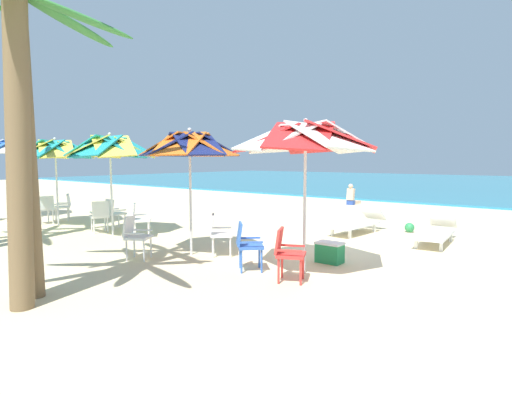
{
  "coord_description": "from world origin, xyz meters",
  "views": [
    {
      "loc": [
        4.0,
        -8.47,
        1.97
      ],
      "look_at": [
        -2.43,
        -0.34,
        1.0
      ],
      "focal_mm": 28.49,
      "sensor_mm": 36.0,
      "label": 1
    }
  ],
  "objects_px": {
    "beach_umbrella_0": "(305,139)",
    "plastic_chair_7": "(64,205)",
    "plastic_chair_2": "(218,232)",
    "beach_umbrella_4": "(7,148)",
    "beach_umbrella_3": "(55,150)",
    "plastic_chair_0": "(247,243)",
    "beach_umbrella_2": "(110,148)",
    "beachgoer_seated": "(352,198)",
    "sun_lounger_1": "(358,223)",
    "plastic_chair_1": "(287,251)",
    "beach_umbrella_1": "(190,146)",
    "palm_tree_0": "(16,41)",
    "plastic_chair_6": "(100,215)",
    "beach_ball": "(410,228)",
    "plastic_chair_5": "(139,218)",
    "sun_lounger_0": "(436,232)",
    "plastic_chair_3": "(135,234)",
    "palm_tree_1": "(14,98)",
    "plastic_chair_4": "(114,212)",
    "plastic_chair_10": "(23,204)",
    "plastic_chair_8": "(45,208)",
    "cooler_box": "(330,252)"
  },
  "relations": [
    {
      "from": "beach_umbrella_4",
      "to": "plastic_chair_3",
      "type": "bearing_deg",
      "value": -5.69
    },
    {
      "from": "beach_ball",
      "to": "beach_umbrella_0",
      "type": "bearing_deg",
      "value": -91.64
    },
    {
      "from": "plastic_chair_0",
      "to": "beachgoer_seated",
      "type": "relative_size",
      "value": 0.94
    },
    {
      "from": "plastic_chair_8",
      "to": "beach_ball",
      "type": "relative_size",
      "value": 3.37
    },
    {
      "from": "plastic_chair_2",
      "to": "beach_umbrella_4",
      "type": "xyz_separation_m",
      "value": [
        -9.39,
        -0.39,
        1.87
      ]
    },
    {
      "from": "plastic_chair_1",
      "to": "plastic_chair_6",
      "type": "xyz_separation_m",
      "value": [
        -6.41,
        0.51,
        0.0
      ]
    },
    {
      "from": "plastic_chair_10",
      "to": "cooler_box",
      "type": "xyz_separation_m",
      "value": [
        10.82,
        1.14,
        -0.3
      ]
    },
    {
      "from": "plastic_chair_10",
      "to": "plastic_chair_6",
      "type": "bearing_deg",
      "value": 1.99
    },
    {
      "from": "beach_umbrella_0",
      "to": "plastic_chair_2",
      "type": "bearing_deg",
      "value": -179.75
    },
    {
      "from": "plastic_chair_5",
      "to": "plastic_chair_6",
      "type": "xyz_separation_m",
      "value": [
        -1.36,
        -0.27,
        0.0
      ]
    },
    {
      "from": "plastic_chair_7",
      "to": "beach_umbrella_1",
      "type": "bearing_deg",
      "value": -6.1
    },
    {
      "from": "sun_lounger_0",
      "to": "plastic_chair_7",
      "type": "bearing_deg",
      "value": -160.93
    },
    {
      "from": "plastic_chair_0",
      "to": "beach_umbrella_2",
      "type": "bearing_deg",
      "value": 174.77
    },
    {
      "from": "plastic_chair_5",
      "to": "sun_lounger_1",
      "type": "bearing_deg",
      "value": 44.28
    },
    {
      "from": "beach_umbrella_3",
      "to": "plastic_chair_0",
      "type": "bearing_deg",
      "value": -2.64
    },
    {
      "from": "beach_umbrella_4",
      "to": "palm_tree_0",
      "type": "distance_m",
      "value": 9.64
    },
    {
      "from": "plastic_chair_10",
      "to": "beach_ball",
      "type": "height_order",
      "value": "plastic_chair_10"
    },
    {
      "from": "plastic_chair_2",
      "to": "beach_umbrella_1",
      "type": "bearing_deg",
      "value": -152.07
    },
    {
      "from": "beach_umbrella_0",
      "to": "palm_tree_0",
      "type": "distance_m",
      "value": 4.45
    },
    {
      "from": "beach_umbrella_3",
      "to": "plastic_chair_5",
      "type": "bearing_deg",
      "value": 5.59
    },
    {
      "from": "sun_lounger_0",
      "to": "palm_tree_0",
      "type": "height_order",
      "value": "palm_tree_0"
    },
    {
      "from": "plastic_chair_10",
      "to": "cooler_box",
      "type": "distance_m",
      "value": 10.88
    },
    {
      "from": "plastic_chair_2",
      "to": "sun_lounger_0",
      "type": "height_order",
      "value": "plastic_chair_2"
    },
    {
      "from": "beach_umbrella_1",
      "to": "sun_lounger_0",
      "type": "bearing_deg",
      "value": 49.74
    },
    {
      "from": "plastic_chair_2",
      "to": "sun_lounger_0",
      "type": "xyz_separation_m",
      "value": [
        3.16,
        4.07,
        -0.22
      ]
    },
    {
      "from": "beach_umbrella_0",
      "to": "plastic_chair_7",
      "type": "bearing_deg",
      "value": 177.28
    },
    {
      "from": "beach_umbrella_0",
      "to": "beach_umbrella_1",
      "type": "bearing_deg",
      "value": -173.7
    },
    {
      "from": "plastic_chair_5",
      "to": "plastic_chair_1",
      "type": "bearing_deg",
      "value": -8.79
    },
    {
      "from": "beach_umbrella_0",
      "to": "beach_umbrella_3",
      "type": "distance_m",
      "value": 8.56
    },
    {
      "from": "beach_ball",
      "to": "beach_umbrella_4",
      "type": "bearing_deg",
      "value": -154.21
    },
    {
      "from": "plastic_chair_1",
      "to": "beach_umbrella_3",
      "type": "bearing_deg",
      "value": 177.1
    },
    {
      "from": "plastic_chair_5",
      "to": "plastic_chair_10",
      "type": "relative_size",
      "value": 1.0
    },
    {
      "from": "beach_umbrella_1",
      "to": "sun_lounger_0",
      "type": "height_order",
      "value": "beach_umbrella_1"
    },
    {
      "from": "beach_ball",
      "to": "beachgoer_seated",
      "type": "bearing_deg",
      "value": 127.93
    },
    {
      "from": "sun_lounger_1",
      "to": "plastic_chair_6",
      "type": "bearing_deg",
      "value": -141.97
    },
    {
      "from": "sun_lounger_1",
      "to": "plastic_chair_7",
      "type": "bearing_deg",
      "value": -155.96
    },
    {
      "from": "plastic_chair_6",
      "to": "palm_tree_0",
      "type": "relative_size",
      "value": 0.16
    },
    {
      "from": "plastic_chair_0",
      "to": "beach_umbrella_3",
      "type": "distance_m",
      "value": 7.88
    },
    {
      "from": "plastic_chair_0",
      "to": "plastic_chair_5",
      "type": "xyz_separation_m",
      "value": [
        -4.14,
        0.7,
        0.0
      ]
    },
    {
      "from": "palm_tree_1",
      "to": "beach_ball",
      "type": "height_order",
      "value": "palm_tree_1"
    },
    {
      "from": "plastic_chair_10",
      "to": "sun_lounger_1",
      "type": "height_order",
      "value": "plastic_chair_10"
    },
    {
      "from": "beach_umbrella_4",
      "to": "beach_umbrella_0",
      "type": "bearing_deg",
      "value": 2.01
    },
    {
      "from": "plastic_chair_2",
      "to": "beach_ball",
      "type": "distance_m",
      "value": 5.66
    },
    {
      "from": "plastic_chair_5",
      "to": "palm_tree_1",
      "type": "relative_size",
      "value": 0.21
    },
    {
      "from": "plastic_chair_1",
      "to": "palm_tree_0",
      "type": "xyz_separation_m",
      "value": [
        -2.43,
        -2.95,
        3.07
      ]
    },
    {
      "from": "beach_umbrella_2",
      "to": "beachgoer_seated",
      "type": "relative_size",
      "value": 2.88
    },
    {
      "from": "beach_umbrella_1",
      "to": "sun_lounger_1",
      "type": "bearing_deg",
      "value": 69.78
    },
    {
      "from": "plastic_chair_1",
      "to": "plastic_chair_6",
      "type": "distance_m",
      "value": 6.43
    },
    {
      "from": "beach_umbrella_2",
      "to": "plastic_chair_6",
      "type": "relative_size",
      "value": 3.08
    },
    {
      "from": "sun_lounger_1",
      "to": "plastic_chair_4",
      "type": "bearing_deg",
      "value": -146.59
    }
  ]
}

